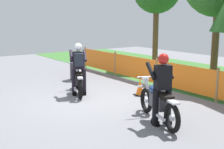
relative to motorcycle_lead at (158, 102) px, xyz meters
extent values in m
cube|color=slate|center=(-2.69, -0.23, -0.50)|extent=(24.00, 24.00, 0.02)
cube|color=#386B2D|center=(-2.69, 5.50, -0.48)|extent=(24.00, 5.91, 0.01)
cylinder|color=#997547|center=(-7.79, 2.54, 0.04)|extent=(0.08, 0.08, 1.05)
cylinder|color=#997547|center=(-5.24, 2.54, 0.04)|extent=(0.08, 0.08, 1.05)
cylinder|color=#997547|center=(-2.69, 2.54, 0.04)|extent=(0.08, 0.08, 1.05)
cylinder|color=#997547|center=(-0.14, 2.54, 0.04)|extent=(0.08, 0.08, 1.05)
cube|color=orange|center=(-6.51, 2.54, 0.06)|extent=(2.47, 0.02, 0.85)
cube|color=orange|center=(-3.97, 2.54, 0.06)|extent=(2.47, 0.02, 0.85)
cube|color=orange|center=(-1.42, 2.54, 0.06)|extent=(2.47, 0.02, 0.85)
cylinder|color=brown|center=(-6.06, 5.67, 1.02)|extent=(0.28, 0.28, 3.02)
cylinder|color=brown|center=(-2.25, 5.28, 0.97)|extent=(0.28, 0.28, 2.91)
torus|color=black|center=(-0.67, 0.24, -0.15)|extent=(0.67, 0.33, 0.67)
cylinder|color=silver|center=(-0.67, 0.24, -0.15)|extent=(0.16, 0.11, 0.15)
torus|color=black|center=(0.70, -0.25, -0.15)|extent=(0.67, 0.33, 0.67)
cylinder|color=silver|center=(0.70, -0.25, -0.15)|extent=(0.16, 0.11, 0.15)
cube|color=#38383D|center=(0.06, -0.02, 0.03)|extent=(0.67, 0.44, 0.33)
ellipsoid|color=navy|center=(-0.16, 0.06, 0.26)|extent=(0.59, 0.42, 0.23)
cube|color=black|center=(0.31, -0.11, 0.23)|extent=(0.63, 0.41, 0.10)
cube|color=silver|center=(0.70, -0.25, 0.21)|extent=(0.41, 0.28, 0.04)
cylinder|color=silver|center=(-0.61, 0.22, 0.15)|extent=(0.25, 0.14, 0.59)
sphere|color=white|center=(-0.77, 0.28, 0.39)|extent=(0.24, 0.24, 0.19)
cylinder|color=silver|center=(-0.57, 0.21, 0.50)|extent=(0.24, 0.60, 0.03)
cylinder|color=silver|center=(0.31, -0.26, -0.22)|extent=(0.56, 0.26, 0.07)
torus|color=black|center=(-4.13, 0.06, -0.17)|extent=(0.63, 0.37, 0.64)
cylinder|color=silver|center=(-4.13, 0.06, -0.17)|extent=(0.15, 0.11, 0.14)
torus|color=black|center=(-2.86, -0.53, -0.17)|extent=(0.63, 0.37, 0.64)
cylinder|color=silver|center=(-2.86, -0.53, -0.17)|extent=(0.15, 0.11, 0.14)
cube|color=#38383D|center=(-3.45, -0.25, 0.01)|extent=(0.65, 0.47, 0.32)
ellipsoid|color=#B7B7C1|center=(-3.65, -0.16, 0.23)|extent=(0.57, 0.44, 0.22)
cube|color=black|center=(-3.22, -0.36, 0.20)|extent=(0.60, 0.43, 0.10)
cube|color=silver|center=(-2.86, -0.53, 0.18)|extent=(0.39, 0.30, 0.04)
cylinder|color=silver|center=(-4.07, 0.04, 0.12)|extent=(0.23, 0.15, 0.57)
sphere|color=white|center=(-4.22, 0.10, 0.35)|extent=(0.24, 0.24, 0.18)
cylinder|color=silver|center=(-4.04, 0.02, 0.46)|extent=(0.28, 0.56, 0.03)
cylinder|color=silver|center=(-3.23, -0.51, -0.23)|extent=(0.53, 0.29, 0.07)
cylinder|color=black|center=(0.16, -0.22, -0.06)|extent=(0.19, 0.19, 0.86)
cube|color=black|center=(0.16, -0.22, -0.43)|extent=(0.28, 0.19, 0.12)
cylinder|color=black|center=(0.26, 0.08, -0.06)|extent=(0.19, 0.19, 0.86)
cube|color=black|center=(0.26, 0.08, -0.43)|extent=(0.28, 0.19, 0.12)
cube|color=black|center=(0.21, -0.07, 0.65)|extent=(0.35, 0.42, 0.56)
cylinder|color=black|center=(-0.03, -0.22, 0.78)|extent=(0.49, 0.26, 0.38)
cylinder|color=black|center=(0.11, 0.20, 0.78)|extent=(0.49, 0.26, 0.38)
sphere|color=red|center=(0.21, -0.07, 1.08)|extent=(0.32, 0.32, 0.25)
cube|color=black|center=(0.12, -0.04, 1.08)|extent=(0.09, 0.18, 0.08)
cylinder|color=black|center=(-3.38, -0.46, -0.06)|extent=(0.20, 0.20, 0.86)
cube|color=black|center=(-3.38, -0.46, -0.43)|extent=(0.28, 0.21, 0.12)
cylinder|color=black|center=(-3.24, -0.17, -0.06)|extent=(0.20, 0.20, 0.86)
cube|color=black|center=(-3.24, -0.17, -0.43)|extent=(0.28, 0.21, 0.12)
cube|color=black|center=(-3.31, -0.32, 0.65)|extent=(0.37, 0.43, 0.56)
cylinder|color=black|center=(-3.56, -0.44, 0.78)|extent=(0.48, 0.29, 0.38)
cylinder|color=black|center=(-3.38, -0.04, 0.78)|extent=(0.48, 0.29, 0.38)
sphere|color=silver|center=(-3.31, -0.32, 1.08)|extent=(0.33, 0.33, 0.25)
cube|color=black|center=(-3.40, -0.28, 1.08)|extent=(0.10, 0.18, 0.08)
cube|color=#1E232D|center=(-3.15, -0.39, 0.69)|extent=(0.26, 0.32, 0.40)
cube|color=black|center=(-2.12, 1.26, -0.47)|extent=(0.32, 0.32, 0.03)
cone|color=orange|center=(-2.12, 1.26, -0.21)|extent=(0.26, 0.26, 0.50)
cylinder|color=white|center=(-2.12, 1.26, -0.18)|extent=(0.15, 0.15, 0.06)
cylinder|color=#2D2D33|center=(-5.53, 0.84, -0.05)|extent=(0.58, 0.58, 0.88)
camera|label=1|loc=(4.95, -4.88, 2.00)|focal=47.47mm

